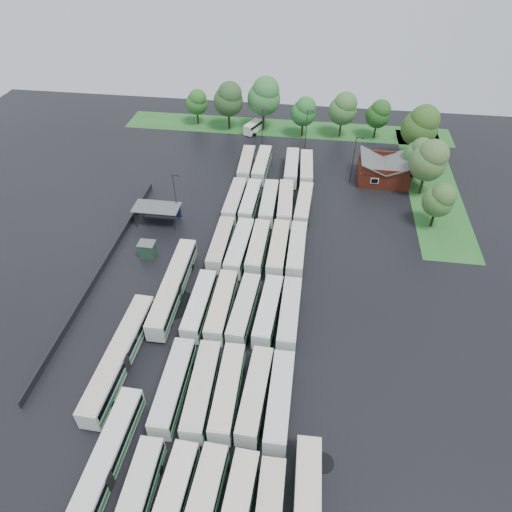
# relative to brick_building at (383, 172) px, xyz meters

# --- Properties ---
(ground) EXTENTS (160.00, 160.00, 0.00)m
(ground) POSITION_rel_brick_building_xyz_m (-24.00, -42.77, -1.87)
(ground) COLOR black
(ground) RESTS_ON ground
(brick_building) EXTENTS (10.07, 8.60, 5.39)m
(brick_building) POSITION_rel_brick_building_xyz_m (0.00, 0.00, 0.00)
(brick_building) COLOR maroon
(brick_building) RESTS_ON ground
(wash_shed) EXTENTS (8.20, 4.20, 3.58)m
(wash_shed) POSITION_rel_brick_building_xyz_m (-41.20, -20.74, 1.12)
(wash_shed) COLOR #2D2D30
(wash_shed) RESTS_ON ground
(utility_hut) EXTENTS (2.70, 2.20, 2.62)m
(utility_hut) POSITION_rel_brick_building_xyz_m (-40.20, -30.17, -0.55)
(utility_hut) COLOR #1A3A26
(utility_hut) RESTS_ON ground
(grass_strip_north) EXTENTS (80.00, 10.00, 0.01)m
(grass_strip_north) POSITION_rel_brick_building_xyz_m (-22.00, 22.03, -1.86)
(grass_strip_north) COLOR #236123
(grass_strip_north) RESTS_ON ground
(grass_strip_east) EXTENTS (10.00, 50.00, 0.01)m
(grass_strip_east) POSITION_rel_brick_building_xyz_m (10.00, 0.03, -1.86)
(grass_strip_east) COLOR #236123
(grass_strip_east) RESTS_ON ground
(west_fence) EXTENTS (0.10, 50.00, 1.20)m
(west_fence) POSITION_rel_brick_building_xyz_m (-46.20, -34.77, -1.27)
(west_fence) COLOR #2D2D30
(west_fence) RESTS_ON ground
(bus_r0c0) EXTENTS (2.69, 12.02, 3.34)m
(bus_r0c0) POSITION_rel_brick_building_xyz_m (-28.58, -68.51, -0.03)
(bus_r0c0) COLOR silver
(bus_r0c0) RESTS_ON ground
(bus_r0c1) EXTENTS (2.98, 12.19, 3.37)m
(bus_r0c1) POSITION_rel_brick_building_xyz_m (-25.05, -68.51, -0.01)
(bus_r0c1) COLOR silver
(bus_r0c1) RESTS_ON ground
(bus_r0c2) EXTENTS (3.16, 12.48, 3.44)m
(bus_r0c2) POSITION_rel_brick_building_xyz_m (-21.97, -68.51, 0.03)
(bus_r0c2) COLOR silver
(bus_r0c2) RESTS_ON ground
(bus_r1c0) EXTENTS (2.77, 12.39, 3.44)m
(bus_r1c0) POSITION_rel_brick_building_xyz_m (-28.53, -55.32, 0.03)
(bus_r1c0) COLOR silver
(bus_r1c0) RESTS_ON ground
(bus_r1c1) EXTENTS (3.05, 12.55, 3.47)m
(bus_r1c1) POSITION_rel_brick_building_xyz_m (-25.01, -55.30, 0.04)
(bus_r1c1) COLOR silver
(bus_r1c1) RESTS_ON ground
(bus_r1c2) EXTENTS (2.84, 12.23, 3.39)m
(bus_r1c2) POSITION_rel_brick_building_xyz_m (-21.94, -55.09, -0.00)
(bus_r1c2) COLOR silver
(bus_r1c2) RESTS_ON ground
(bus_r1c3) EXTENTS (3.01, 12.11, 3.35)m
(bus_r1c3) POSITION_rel_brick_building_xyz_m (-18.67, -54.99, -0.03)
(bus_r1c3) COLOR silver
(bus_r1c3) RESTS_ON ground
(bus_r1c4) EXTENTS (2.63, 12.26, 3.41)m
(bus_r1c4) POSITION_rel_brick_building_xyz_m (-15.72, -55.38, 0.01)
(bus_r1c4) COLOR silver
(bus_r1c4) RESTS_ON ground
(bus_r2c0) EXTENTS (2.63, 11.96, 3.32)m
(bus_r2c0) POSITION_rel_brick_building_xyz_m (-28.56, -41.78, -0.04)
(bus_r2c0) COLOR silver
(bus_r2c0) RESTS_ON ground
(bus_r2c1) EXTENTS (2.64, 12.28, 3.42)m
(bus_r2c1) POSITION_rel_brick_building_xyz_m (-25.38, -41.60, 0.01)
(bus_r2c1) COLOR silver
(bus_r2c1) RESTS_ON ground
(bus_r2c2) EXTENTS (3.17, 12.16, 3.35)m
(bus_r2c2) POSITION_rel_brick_building_xyz_m (-22.16, -41.69, -0.02)
(bus_r2c2) COLOR silver
(bus_r2c2) RESTS_ON ground
(bus_r2c3) EXTENTS (3.12, 12.09, 3.34)m
(bus_r2c3) POSITION_rel_brick_building_xyz_m (-18.75, -41.53, -0.03)
(bus_r2c3) COLOR silver
(bus_r2c3) RESTS_ON ground
(bus_r2c4) EXTENTS (2.62, 12.18, 3.39)m
(bus_r2c4) POSITION_rel_brick_building_xyz_m (-15.73, -41.73, -0.00)
(bus_r2c4) COLOR silver
(bus_r2c4) RESTS_ON ground
(bus_r3c0) EXTENTS (2.57, 12.05, 3.35)m
(bus_r3c0) POSITION_rel_brick_building_xyz_m (-28.28, -27.82, -0.02)
(bus_r3c0) COLOR silver
(bus_r3c0) RESTS_ON ground
(bus_r3c1) EXTENTS (3.09, 12.68, 3.51)m
(bus_r3c1) POSITION_rel_brick_building_xyz_m (-25.08, -28.30, 0.06)
(bus_r3c1) COLOR silver
(bus_r3c1) RESTS_ON ground
(bus_r3c2) EXTENTS (2.69, 12.15, 3.37)m
(bus_r3c2) POSITION_rel_brick_building_xyz_m (-22.10, -27.85, -0.01)
(bus_r3c2) COLOR silver
(bus_r3c2) RESTS_ON ground
(bus_r3c3) EXTENTS (2.71, 12.54, 3.49)m
(bus_r3c3) POSITION_rel_brick_building_xyz_m (-18.75, -27.81, 0.05)
(bus_r3c3) COLOR silver
(bus_r3c3) RESTS_ON ground
(bus_r3c4) EXTENTS (2.64, 12.28, 3.42)m
(bus_r3c4) POSITION_rel_brick_building_xyz_m (-15.77, -27.64, 0.01)
(bus_r3c4) COLOR silver
(bus_r3c4) RESTS_ON ground
(bus_r4c0) EXTENTS (2.75, 12.20, 3.39)m
(bus_r4c0) POSITION_rel_brick_building_xyz_m (-28.29, -14.69, -0.00)
(bus_r4c0) COLOR silver
(bus_r4c0) RESTS_ON ground
(bus_r4c1) EXTENTS (2.72, 11.97, 3.32)m
(bus_r4c1) POSITION_rel_brick_building_xyz_m (-25.36, -14.49, -0.04)
(bus_r4c1) COLOR silver
(bus_r4c1) RESTS_ON ground
(bus_r4c2) EXTENTS (2.84, 12.33, 3.42)m
(bus_r4c2) POSITION_rel_brick_building_xyz_m (-21.89, -14.58, 0.01)
(bus_r4c2) COLOR silver
(bus_r4c2) RESTS_ON ground
(bus_r4c3) EXTENTS (3.23, 12.54, 3.46)m
(bus_r4c3) POSITION_rel_brick_building_xyz_m (-18.84, -14.31, 0.04)
(bus_r4c3) COLOR silver
(bus_r4c3) RESTS_ON ground
(bus_r4c4) EXTENTS (2.96, 12.06, 3.34)m
(bus_r4c4) POSITION_rel_brick_building_xyz_m (-15.45, -14.30, -0.03)
(bus_r4c4) COLOR silver
(bus_r4c4) RESTS_ON ground
(bus_r5c0) EXTENTS (3.03, 12.20, 3.37)m
(bus_r5c0) POSITION_rel_brick_building_xyz_m (-28.28, -0.76, -0.01)
(bus_r5c0) COLOR silver
(bus_r5c0) RESTS_ON ground
(bus_r5c1) EXTENTS (2.80, 12.43, 3.45)m
(bus_r5c1) POSITION_rel_brick_building_xyz_m (-25.02, -0.63, 0.03)
(bus_r5c1) COLOR silver
(bus_r5c1) RESTS_ON ground
(bus_r5c3) EXTENTS (3.06, 12.50, 3.46)m
(bus_r5c3) POSITION_rel_brick_building_xyz_m (-18.78, -0.89, 0.04)
(bus_r5c3) COLOR silver
(bus_r5c3) RESTS_ON ground
(bus_r5c4) EXTENTS (3.15, 12.13, 3.35)m
(bus_r5c4) POSITION_rel_brick_building_xyz_m (-15.71, -0.92, -0.03)
(bus_r5c4) COLOR silver
(bus_r5c4) RESTS_ON ground
(artic_bus_west_a) EXTENTS (2.97, 17.97, 3.32)m
(artic_bus_west_a) POSITION_rel_brick_building_xyz_m (-33.02, -66.08, -0.02)
(artic_bus_west_a) COLOR silver
(artic_bus_west_a) RESTS_ON ground
(artic_bus_west_b) EXTENTS (2.84, 18.93, 3.51)m
(artic_bus_west_b) POSITION_rel_brick_building_xyz_m (-33.29, -38.69, 0.08)
(artic_bus_west_b) COLOR silver
(artic_bus_west_b) RESTS_ON ground
(artic_bus_west_c) EXTENTS (3.16, 19.00, 3.51)m
(artic_bus_west_c) POSITION_rel_brick_building_xyz_m (-36.47, -51.98, 0.08)
(artic_bus_west_c) COLOR silver
(artic_bus_west_c) RESTS_ON ground
(minibus) EXTENTS (4.16, 6.03, 2.48)m
(minibus) POSITION_rel_brick_building_xyz_m (-29.77, 18.61, -0.49)
(minibus) COLOR white
(minibus) RESTS_ON ground
(tree_north_0) EXTENTS (5.37, 5.37, 8.89)m
(tree_north_0) POSITION_rel_brick_building_xyz_m (-44.04, 21.40, 3.85)
(tree_north_0) COLOR black
(tree_north_0) RESTS_ON ground
(tree_north_1) EXTENTS (7.11, 7.11, 11.77)m
(tree_north_1) POSITION_rel_brick_building_xyz_m (-35.71, 19.73, 5.71)
(tree_north_1) COLOR black
(tree_north_1) RESTS_ON ground
(tree_north_2) EXTENTS (7.89, 7.89, 13.07)m
(tree_north_2) POSITION_rel_brick_building_xyz_m (-27.24, 20.58, 6.54)
(tree_north_2) COLOR #2F2417
(tree_north_2) RESTS_ON ground
(tree_north_3) EXTENTS (5.90, 5.90, 9.78)m
(tree_north_3) POSITION_rel_brick_building_xyz_m (-17.59, 17.99, 4.42)
(tree_north_3) COLOR #392813
(tree_north_3) RESTS_ON ground
(tree_north_4) EXTENTS (6.58, 6.58, 10.90)m
(tree_north_4) POSITION_rel_brick_building_xyz_m (-8.61, 19.21, 5.15)
(tree_north_4) COLOR #382717
(tree_north_4) RESTS_ON ground
(tree_north_5) EXTENTS (5.68, 5.68, 9.40)m
(tree_north_5) POSITION_rel_brick_building_xyz_m (-0.40, 19.62, 4.18)
(tree_north_5) COLOR black
(tree_north_5) RESTS_ON ground
(tree_north_6) EXTENTS (4.75, 4.75, 7.87)m
(tree_north_6) POSITION_rel_brick_building_xyz_m (10.03, 18.84, 3.19)
(tree_north_6) COLOR #2F2112
(tree_north_6) RESTS_ON ground
(tree_east_0) EXTENTS (5.37, 5.37, 8.89)m
(tree_east_0) POSITION_rel_brick_building_xyz_m (7.81, -15.22, 3.85)
(tree_east_0) COLOR black
(tree_east_0) RESTS_ON ground
(tree_east_1) EXTENTS (7.01, 7.01, 11.62)m
(tree_east_1) POSITION_rel_brick_building_xyz_m (7.26, -4.29, 5.61)
(tree_east_1) COLOR #301E12
(tree_east_1) RESTS_ON ground
(tree_east_2) EXTENTS (5.61, 5.61, 9.30)m
(tree_east_2) POSITION_rel_brick_building_xyz_m (6.40, 1.21, 4.11)
(tree_east_2) COLOR #382714
(tree_east_2) RESTS_ON ground
(tree_east_3) EXTENTS (7.68, 7.68, 12.71)m
(tree_east_3) POSITION_rel_brick_building_xyz_m (7.33, 9.44, 6.31)
(tree_east_3) COLOR #37291B
(tree_east_3) RESTS_ON ground
(tree_east_4) EXTENTS (5.29, 5.29, 8.76)m
(tree_east_4) POSITION_rel_brick_building_xyz_m (9.22, 18.34, 3.76)
(tree_east_4) COLOR black
(tree_east_4) RESTS_ON ground
(lamp_post_ne) EXTENTS (1.53, 0.30, 9.95)m
(lamp_post_ne) POSITION_rel_brick_building_xyz_m (-6.45, -1.65, 3.91)
(lamp_post_ne) COLOR #2D2D30
(lamp_post_ne) RESTS_ON ground
(lamp_post_nw) EXTENTS (1.46, 0.28, 9.48)m
(lamp_post_nw) POSITION_rel_brick_building_xyz_m (-37.87, -19.58, 3.64)
(lamp_post_nw) COLOR #2D2D30
(lamp_post_nw) RESTS_ON ground
(lamp_post_back_w) EXTENTS (1.44, 0.28, 9.35)m
(lamp_post_back_w) POSITION_rel_brick_building_xyz_m (-26.34, 10.60, 3.56)
(lamp_post_back_w) COLOR #2D2D30
(lamp_post_back_w) RESTS_ON ground
(lamp_post_back_e) EXTENTS (1.48, 0.29, 9.62)m
(lamp_post_back_e) POSITION_rel_brick_building_xyz_m (-16.50, 10.63, 3.72)
(lamp_post_back_e) COLOR #2D2D30
(lamp_post_back_e) RESTS_ON ground
(puddle_0) EXTENTS (5.45, 5.45, 0.01)m
(puddle_0) POSITION_rel_brick_building_xyz_m (-24.32, -63.39, -1.86)
(puddle_0) COLOR black
(puddle_0) RESTS_ON ground
(puddle_1) EXTENTS (4.50, 4.50, 0.01)m
(puddle_1) POSITION_rel_brick_building_xyz_m (-18.83, -61.99, -1.86)
(puddle_1) COLOR black
(puddle_1) RESTS_ON ground
(puddle_2) EXTENTS (6.45, 6.45, 0.01)m
(puddle_2) POSITION_rel_brick_building_xyz_m (-33.18, -40.50, -1.86)
(puddle_2) COLOR black
(puddle_2) RESTS_ON ground
(puddle_3) EXTENTS (3.95, 3.95, 0.01)m
(puddle_3) POSITION_rel_brick_building_xyz_m (-19.70, -45.79, -1.86)
(puddle_3) COLOR black
(puddle_3) RESTS_ON ground
(puddle_4) EXTENTS (2.48, 2.48, 0.01)m
(puddle_4) POSITION_rel_brick_building_xyz_m (-10.37, -61.21, -1.86)
(puddle_4) COLOR black
(puddle_4) RESTS_ON ground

